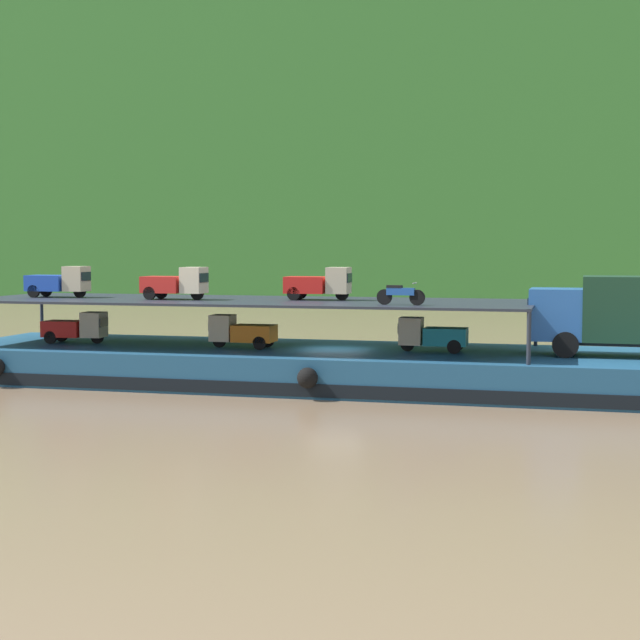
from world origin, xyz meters
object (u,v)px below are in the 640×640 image
mini_truck_upper_mid (176,283)px  cargo_barge (334,367)px  covered_lorry (626,313)px  mini_truck_upper_stern (59,282)px  mini_truck_lower_stern (76,327)px  mini_truck_upper_fore (319,284)px  motorcycle_upper_port (400,294)px  mini_truck_lower_mid (432,335)px  mini_truck_lower_aft (241,332)px

mini_truck_upper_mid → cargo_barge: bearing=5.2°
covered_lorry → mini_truck_upper_stern: (-24.04, -0.29, 1.00)m
mini_truck_lower_stern → mini_truck_upper_mid: mini_truck_upper_mid is taller
cargo_barge → mini_truck_lower_stern: 11.72m
covered_lorry → mini_truck_upper_fore: (-12.31, 0.43, 1.00)m
mini_truck_upper_mid → mini_truck_upper_fore: same height
covered_lorry → mini_truck_upper_mid: 18.32m
motorcycle_upper_port → covered_lorry: bearing=15.1°
mini_truck_upper_mid → mini_truck_lower_mid: bearing=3.3°
mini_truck_lower_stern → mini_truck_upper_fore: (10.83, 0.92, 2.00)m
mini_truck_upper_fore → covered_lorry: bearing=-2.0°
covered_lorry → motorcycle_upper_port: size_ratio=4.15×
cargo_barge → mini_truck_lower_mid: bearing=0.3°
covered_lorry → mini_truck_lower_stern: covered_lorry is taller
mini_truck_upper_stern → mini_truck_upper_mid: (5.76, -0.47, 0.00)m
covered_lorry → mini_truck_lower_stern: size_ratio=2.82×
mini_truck_lower_stern → mini_truck_upper_stern: size_ratio=1.01×
mini_truck_lower_stern → mini_truck_lower_aft: bearing=-1.1°
covered_lorry → mini_truck_upper_stern: 24.06m
mini_truck_lower_aft → mini_truck_lower_mid: size_ratio=1.00×
mini_truck_lower_aft → mini_truck_lower_mid: same height
mini_truck_lower_aft → mini_truck_upper_stern: bearing=177.7°
mini_truck_lower_mid → mini_truck_lower_stern: bearing=-178.6°
mini_truck_lower_mid → mini_truck_upper_fore: size_ratio=1.00×
cargo_barge → mini_truck_upper_stern: 12.99m
mini_truck_upper_stern → mini_truck_lower_stern: bearing=-13.0°
mini_truck_lower_mid → mini_truck_upper_stern: (-16.57, -0.16, 2.00)m
mini_truck_lower_mid → motorcycle_upper_port: size_ratio=1.44×
mini_truck_lower_aft → mini_truck_upper_mid: 3.51m
mini_truck_lower_mid → mini_truck_upper_mid: size_ratio=0.98×
mini_truck_lower_aft → mini_truck_upper_mid: bearing=-177.8°
cargo_barge → covered_lorry: 11.77m
mini_truck_upper_stern → mini_truck_upper_mid: same height
cargo_barge → mini_truck_upper_stern: mini_truck_upper_stern is taller
cargo_barge → mini_truck_lower_stern: bearing=-178.3°
covered_lorry → mini_truck_upper_fore: bearing=178.0°
mini_truck_lower_stern → mini_truck_upper_mid: size_ratio=1.00×
mini_truck_upper_mid → motorcycle_upper_port: 10.00m
covered_lorry → motorcycle_upper_port: (-8.40, -2.26, 0.74)m
mini_truck_lower_aft → mini_truck_upper_fore: 3.83m
mini_truck_lower_aft → mini_truck_upper_fore: bearing=19.1°
covered_lorry → mini_truck_lower_mid: (-7.47, -0.12, -1.00)m
mini_truck_upper_mid → mini_truck_upper_fore: bearing=11.2°
mini_truck_lower_aft → mini_truck_upper_stern: mini_truck_upper_stern is taller
covered_lorry → mini_truck_lower_stern: bearing=-178.8°
mini_truck_lower_aft → mini_truck_upper_stern: (-8.64, 0.35, 2.00)m
cargo_barge → mini_truck_upper_fore: bearing=144.6°
mini_truck_upper_fore → mini_truck_lower_stern: bearing=-175.1°
motorcycle_upper_port → mini_truck_lower_mid: bearing=66.6°
mini_truck_lower_aft → mini_truck_lower_stern: bearing=178.9°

